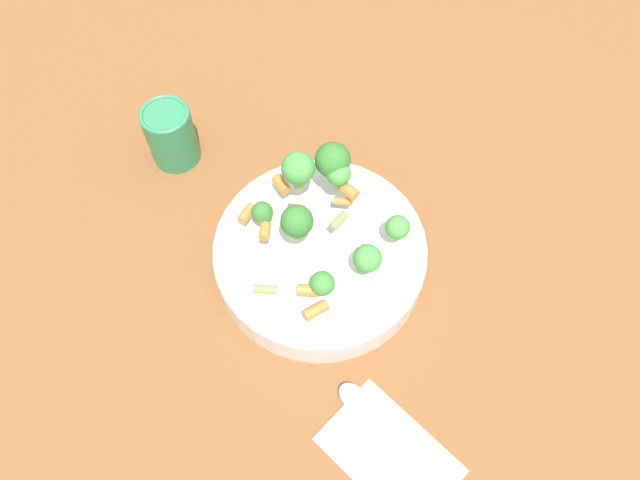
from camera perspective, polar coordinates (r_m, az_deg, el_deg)
The scene contains 6 objects.
ground_plane at distance 0.81m, azimuth 0.00°, elevation -2.22°, with size 3.00×3.00×0.00m, color brown.
bowl at distance 0.78m, azimuth 0.00°, elevation -1.31°, with size 0.26×0.26×0.05m.
pasta_salad at distance 0.73m, azimuth 0.26°, elevation 3.31°, with size 0.20×0.20×0.09m.
cup at distance 0.88m, azimuth -13.48°, elevation 9.38°, with size 0.07×0.07×0.09m.
napkin at distance 0.73m, azimuth 6.39°, elevation -18.92°, with size 0.17×0.15×0.01m.
spoon at distance 0.73m, azimuth 5.28°, elevation -16.23°, with size 0.18×0.09×0.01m.
Camera 1 is at (0.34, -0.13, 0.72)m, focal length 35.00 mm.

